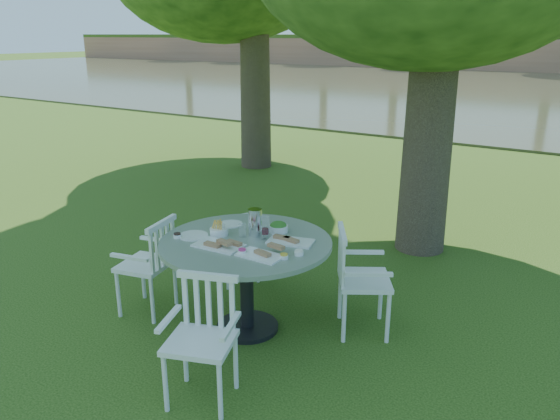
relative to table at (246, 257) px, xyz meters
The scene contains 7 objects.
ground 1.03m from the table, 108.47° to the left, with size 140.00×140.00×0.00m, color #1E3C0C.
table is the anchor object (origin of this frame).
chair_ne 0.96m from the table, 32.17° to the left, with size 0.64×0.65×0.95m.
chair_nw 0.99m from the table, 131.00° to the left, with size 0.53×0.54×0.81m.
chair_sw 0.96m from the table, 166.81° to the right, with size 0.53×0.56×0.93m.
chair_se 0.96m from the table, 72.29° to the right, with size 0.58×0.57×0.92m.
tableware 0.21m from the table, 100.24° to the left, with size 1.17×0.80×0.24m.
Camera 1 is at (2.88, -4.23, 2.56)m, focal length 35.00 mm.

